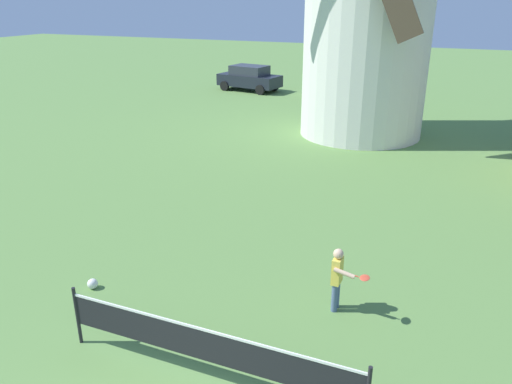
{
  "coord_description": "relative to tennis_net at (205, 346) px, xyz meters",
  "views": [
    {
      "loc": [
        2.96,
        -3.07,
        5.62
      ],
      "look_at": [
        -0.13,
        4.32,
        2.46
      ],
      "focal_mm": 35.0,
      "sensor_mm": 36.0,
      "label": 1
    }
  ],
  "objects": [
    {
      "name": "player_far",
      "position": [
        1.39,
        2.67,
        0.05
      ],
      "size": [
        0.74,
        0.54,
        1.29
      ],
      "color": "slate",
      "rests_on": "ground_plane"
    },
    {
      "name": "stray_ball",
      "position": [
        -3.42,
        1.46,
        -0.58
      ],
      "size": [
        0.21,
        0.21,
        0.21
      ],
      "primitive_type": "sphere",
      "color": "silver",
      "rests_on": "ground_plane"
    },
    {
      "name": "tennis_net",
      "position": [
        0.0,
        0.0,
        0.0
      ],
      "size": [
        4.99,
        0.06,
        1.1
      ],
      "color": "black",
      "rests_on": "ground_plane"
    },
    {
      "name": "parked_car_cream",
      "position": [
        -3.34,
        23.66,
        0.13
      ],
      "size": [
        4.29,
        2.0,
        1.56
      ],
      "color": "silver",
      "rests_on": "ground_plane"
    },
    {
      "name": "parked_car_black",
      "position": [
        -9.53,
        23.76,
        0.12
      ],
      "size": [
        4.14,
        2.41,
        1.56
      ],
      "color": "#1E232D",
      "rests_on": "ground_plane"
    }
  ]
}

